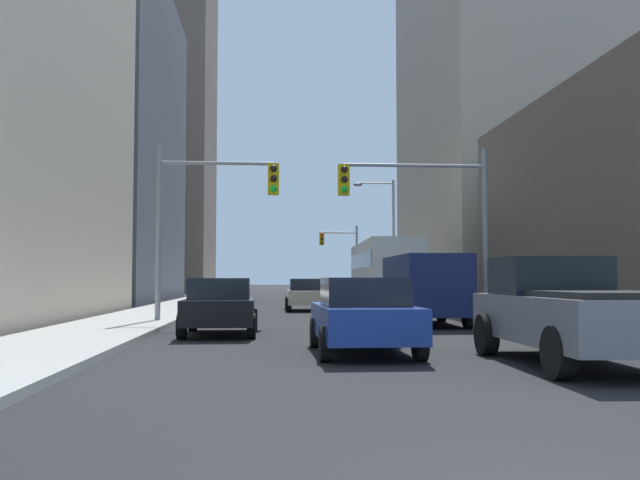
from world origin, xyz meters
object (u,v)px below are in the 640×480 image
sedan_beige (306,294)px  traffic_signal_far_right (341,249)px  pickup_truck_grey (568,311)px  traffic_signal_near_left (212,203)px  city_bus (384,271)px  traffic_signal_near_right (420,203)px  sedan_blue (363,315)px  sedan_black (220,306)px  cargo_van_navy (425,286)px

sedan_beige → traffic_signal_far_right: 25.56m
pickup_truck_grey → sedan_beige: (-3.39, 21.74, -0.16)m
pickup_truck_grey → sedan_beige: size_ratio=1.30×
traffic_signal_near_left → city_bus: bearing=58.1°
traffic_signal_near_right → traffic_signal_far_right: 35.02m
sedan_blue → sedan_beige: bearing=90.1°
pickup_truck_grey → sedan_black: bearing=132.6°
pickup_truck_grey → sedan_black: (-6.51, 7.09, -0.16)m
sedan_blue → traffic_signal_far_right: 45.04m
sedan_beige → city_bus: bearing=33.2°
sedan_black → traffic_signal_near_left: (-0.61, 4.63, 3.29)m
traffic_signal_near_left → sedan_blue: bearing=-68.7°
sedan_blue → traffic_signal_near_right: 10.79m
city_bus → traffic_signal_far_right: bearing=89.8°
pickup_truck_grey → sedan_blue: (-3.34, 2.00, -0.16)m
city_bus → traffic_signal_far_right: size_ratio=1.93×
pickup_truck_grey → traffic_signal_near_left: bearing=121.3°
cargo_van_navy → city_bus: bearing=86.1°
sedan_black → sedan_beige: 14.98m
sedan_beige → traffic_signal_near_right: (3.37, -10.02, 3.34)m
pickup_truck_grey → traffic_signal_near_right: bearing=90.1°
sedan_blue → traffic_signal_near_right: traffic_signal_near_right is taller
sedan_black → traffic_signal_near_left: 5.71m
pickup_truck_grey → sedan_beige: 22.00m
traffic_signal_near_left → sedan_black: bearing=-82.5°
cargo_van_navy → traffic_signal_near_left: (-7.03, 0.88, 2.77)m
sedan_blue → sedan_beige: 19.74m
sedan_black → traffic_signal_far_right: size_ratio=0.70×
city_bus → traffic_signal_near_right: bearing=-93.8°
traffic_signal_near_right → city_bus: bearing=86.2°
pickup_truck_grey → sedan_black: size_ratio=1.29×
traffic_signal_near_right → sedan_beige: bearing=108.6°
sedan_beige → traffic_signal_near_right: size_ratio=0.70×
sedan_black → traffic_signal_near_right: 8.64m
cargo_van_navy → traffic_signal_far_right: traffic_signal_far_right is taller
sedan_beige → traffic_signal_far_right: (4.28, 24.99, 3.24)m
sedan_black → traffic_signal_far_right: bearing=79.4°
traffic_signal_far_right → sedan_blue: bearing=-95.4°
city_bus → traffic_signal_near_right: size_ratio=1.93×
traffic_signal_near_left → traffic_signal_far_right: bearing=77.1°
cargo_van_navy → traffic_signal_near_right: size_ratio=0.87×
sedan_blue → traffic_signal_far_right: size_ratio=0.70×
cargo_van_navy → sedan_black: cargo_van_navy is taller
sedan_blue → traffic_signal_near_left: 10.93m
city_bus → cargo_van_navy: 13.71m
sedan_beige → traffic_signal_near_right: bearing=-71.4°
sedan_black → sedan_beige: (3.12, 14.65, 0.00)m
sedan_black → traffic_signal_near_right: size_ratio=0.70×
pickup_truck_grey → sedan_blue: bearing=149.1°
traffic_signal_near_left → pickup_truck_grey: bearing=-58.7°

